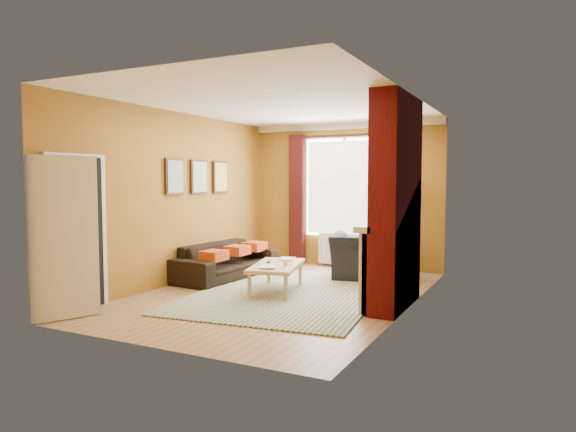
% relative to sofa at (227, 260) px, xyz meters
% --- Properties ---
extents(ground, '(5.50, 5.50, 0.00)m').
position_rel_sofa_xyz_m(ground, '(1.42, -0.71, -0.30)').
color(ground, brown).
rests_on(ground, ground).
extents(room_walls, '(3.82, 5.54, 2.83)m').
position_rel_sofa_xyz_m(room_walls, '(2.05, -0.43, 1.08)').
color(room_walls, '#8F621B').
rests_on(room_walls, ground).
extents(striped_rug, '(2.97, 3.85, 0.02)m').
position_rel_sofa_xyz_m(striped_rug, '(1.54, -0.67, -0.29)').
color(striped_rug, '#2F4A83').
rests_on(striped_rug, ground).
extents(sofa, '(0.97, 2.14, 0.61)m').
position_rel_sofa_xyz_m(sofa, '(0.00, 0.00, 0.00)').
color(sofa, black).
rests_on(sofa, ground).
extents(armchair, '(1.39, 1.27, 0.77)m').
position_rel_sofa_xyz_m(armchair, '(2.21, 1.00, 0.08)').
color(armchair, black).
rests_on(armchair, ground).
extents(coffee_table, '(0.97, 1.43, 0.43)m').
position_rel_sofa_xyz_m(coffee_table, '(1.32, -0.64, 0.08)').
color(coffee_table, tan).
rests_on(coffee_table, ground).
extents(wicker_stool, '(0.37, 0.37, 0.44)m').
position_rel_sofa_xyz_m(wicker_stool, '(2.12, 1.22, -0.09)').
color(wicker_stool, olive).
rests_on(wicker_stool, ground).
extents(floor_lamp, '(0.31, 0.31, 1.65)m').
position_rel_sofa_xyz_m(floor_lamp, '(2.80, 1.69, 1.00)').
color(floor_lamp, black).
rests_on(floor_lamp, ground).
extents(book_a, '(0.33, 0.36, 0.03)m').
position_rel_sofa_xyz_m(book_a, '(1.26, -1.05, 0.14)').
color(book_a, '#999999').
rests_on(book_a, coffee_table).
extents(book_b, '(0.32, 0.38, 0.02)m').
position_rel_sofa_xyz_m(book_b, '(1.16, -0.24, 0.14)').
color(book_b, '#999999').
rests_on(book_b, coffee_table).
extents(mug, '(0.13, 0.13, 0.09)m').
position_rel_sofa_xyz_m(mug, '(1.51, -0.72, 0.17)').
color(mug, '#999999').
rests_on(mug, coffee_table).
extents(tv_remote, '(0.10, 0.17, 0.02)m').
position_rel_sofa_xyz_m(tv_remote, '(1.15, -0.57, 0.14)').
color(tv_remote, '#28282B').
rests_on(tv_remote, coffee_table).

